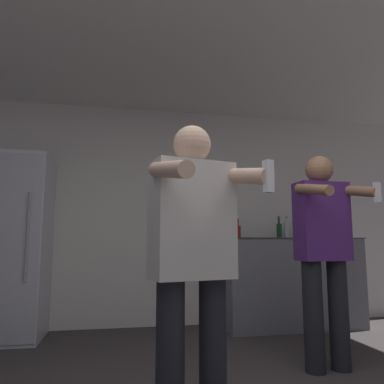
{
  "coord_description": "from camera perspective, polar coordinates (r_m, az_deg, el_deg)",
  "views": [
    {
      "loc": [
        -0.57,
        -1.3,
        0.94
      ],
      "look_at": [
        -0.22,
        0.51,
        1.19
      ],
      "focal_mm": 35.0,
      "sensor_mm": 36.0,
      "label": 1
    }
  ],
  "objects": [
    {
      "name": "counter",
      "position": [
        4.54,
        14.55,
        -13.11
      ],
      "size": [
        1.58,
        0.67,
        1.0
      ],
      "color": "slate",
      "rests_on": "ground_plane"
    },
    {
      "name": "ceiling_slab",
      "position": [
        3.34,
        0.24,
        21.54
      ],
      "size": [
        7.0,
        3.62,
        0.05
      ],
      "color": "silver",
      "rests_on": "wall_back"
    },
    {
      "name": "bottle_green_wine",
      "position": [
        4.39,
        7.0,
        -5.86
      ],
      "size": [
        0.07,
        0.07,
        0.24
      ],
      "color": "maroon",
      "rests_on": "counter"
    },
    {
      "name": "wall_back",
      "position": [
        4.48,
        -3.71,
        -3.48
      ],
      "size": [
        7.0,
        0.06,
        2.55
      ],
      "color": "silver",
      "rests_on": "ground_plane"
    },
    {
      "name": "bottle_red_label",
      "position": [
        4.35,
        5.61,
        -5.35
      ],
      "size": [
        0.07,
        0.07,
        0.33
      ],
      "color": "black",
      "rests_on": "counter"
    },
    {
      "name": "refrigerator",
      "position": [
        4.2,
        -25.68,
        -7.38
      ],
      "size": [
        0.67,
        0.7,
        1.83
      ],
      "color": "silver",
      "rests_on": "ground_plane"
    },
    {
      "name": "person_woman_foreground",
      "position": [
        1.84,
        0.15,
        -9.69
      ],
      "size": [
        0.53,
        0.57,
        1.53
      ],
      "color": "black",
      "rests_on": "ground_plane"
    },
    {
      "name": "bottle_amber_bourbon",
      "position": [
        4.61,
        14.25,
        -5.49
      ],
      "size": [
        0.08,
        0.08,
        0.26
      ],
      "color": "silver",
      "rests_on": "counter"
    },
    {
      "name": "person_man_side",
      "position": [
        3.07,
        19.43,
        -7.96
      ],
      "size": [
        0.47,
        0.53,
        1.63
      ],
      "color": "black",
      "rests_on": "ground_plane"
    },
    {
      "name": "bottle_tall_gin",
      "position": [
        4.57,
        13.13,
        -5.61
      ],
      "size": [
        0.06,
        0.06,
        0.27
      ],
      "color": "#194723",
      "rests_on": "counter"
    }
  ]
}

